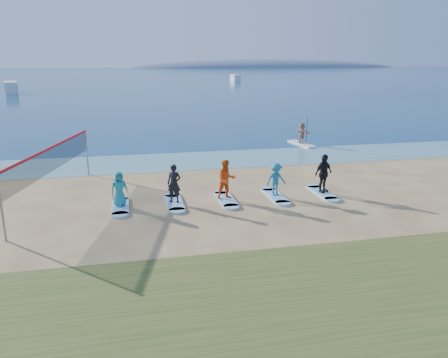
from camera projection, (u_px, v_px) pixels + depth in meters
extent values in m
plane|color=tan|center=(270.00, 216.00, 17.67)|extent=(600.00, 600.00, 0.00)
plane|color=teal|center=(218.00, 159.00, 27.56)|extent=(600.00, 600.00, 0.00)
plane|color=navy|center=(141.00, 75.00, 168.39)|extent=(600.00, 600.00, 0.00)
ellipsoid|color=slate|center=(267.00, 67.00, 319.65)|extent=(220.00, 56.00, 18.00)
cylinder|color=gray|center=(1.00, 207.00, 14.91)|extent=(0.09, 0.09, 2.50)
cylinder|color=gray|center=(87.00, 153.00, 23.58)|extent=(0.09, 0.09, 2.50)
cube|color=black|center=(52.00, 159.00, 19.07)|extent=(2.13, 8.76, 1.00)
cube|color=#B4131A|center=(51.00, 148.00, 18.93)|extent=(2.16, 8.77, 0.10)
cube|color=silver|center=(302.00, 144.00, 32.31)|extent=(1.20, 3.08, 0.12)
imported|color=tan|center=(302.00, 133.00, 32.10)|extent=(0.79, 1.46, 1.50)
cube|color=silver|center=(12.00, 93.00, 80.76)|extent=(4.11, 8.72, 2.08)
cube|color=silver|center=(235.00, 81.00, 124.47)|extent=(1.92, 6.26, 1.76)
cube|color=#97CEEA|center=(120.00, 206.00, 18.66)|extent=(0.70, 2.20, 0.09)
imported|color=teal|center=(119.00, 189.00, 18.45)|extent=(0.85, 0.70, 1.49)
cube|color=#97CEEA|center=(175.00, 203.00, 19.14)|extent=(0.70, 2.20, 0.09)
imported|color=black|center=(174.00, 184.00, 18.90)|extent=(0.72, 0.60, 1.67)
cube|color=#97CEEA|center=(226.00, 199.00, 19.61)|extent=(0.70, 2.20, 0.09)
imported|color=#E35717|center=(226.00, 179.00, 19.36)|extent=(0.92, 0.75, 1.77)
cube|color=#97CEEA|center=(275.00, 196.00, 20.08)|extent=(0.70, 2.20, 0.09)
imported|color=teal|center=(276.00, 179.00, 19.87)|extent=(1.06, 0.73, 1.51)
cube|color=#97CEEA|center=(322.00, 193.00, 20.56)|extent=(0.70, 2.20, 0.09)
imported|color=black|center=(323.00, 173.00, 20.30)|extent=(1.15, 0.83, 1.81)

